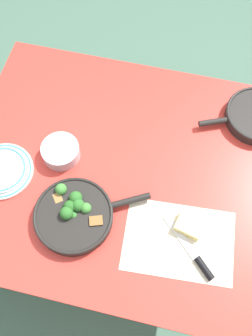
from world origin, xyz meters
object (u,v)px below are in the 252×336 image
dinner_plate_stack (2,170)px  prep_bowl_steel (61,152)px  skillet_broccoli (75,214)px  grater_knife (195,256)px  cheese_block (189,226)px

dinner_plate_stack → prep_bowl_steel: prep_bowl_steel is taller
dinner_plate_stack → prep_bowl_steel: (-0.20, -0.12, 0.02)m
skillet_broccoli → prep_bowl_steel: size_ratio=2.73×
skillet_broccoli → grater_knife: (-0.44, 0.04, -0.02)m
dinner_plate_stack → cheese_block: bearing=175.8°
cheese_block → dinner_plate_stack: bearing=-4.2°
grater_knife → dinner_plate_stack: 0.77m
cheese_block → dinner_plate_stack: (0.72, -0.05, -0.01)m
dinner_plate_stack → prep_bowl_steel: size_ratio=1.61×
cheese_block → prep_bowl_steel: size_ratio=0.74×
grater_knife → cheese_block: cheese_block is taller
skillet_broccoli → dinner_plate_stack: size_ratio=1.69×
grater_knife → cheese_block: bearing=-25.3°
cheese_block → dinner_plate_stack: size_ratio=0.46×
prep_bowl_steel → cheese_block: bearing=161.8°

